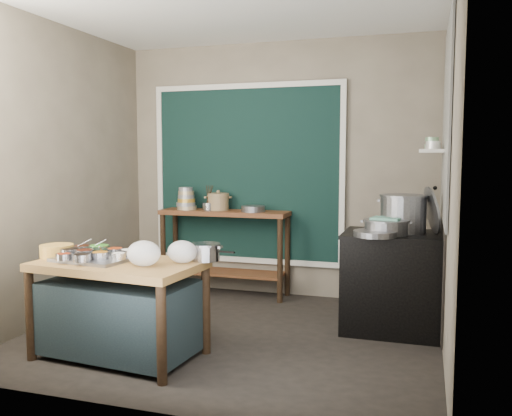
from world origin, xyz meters
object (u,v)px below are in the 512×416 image
(prep_table, at_px, (119,309))
(saucepan, at_px, (205,252))
(back_counter, at_px, (225,253))
(stove_block, at_px, (395,284))
(yellow_basin, at_px, (57,251))
(steamer, at_px, (386,227))
(stock_pot, at_px, (403,213))
(utensil_cup, at_px, (209,206))
(ceramic_crock, at_px, (218,203))
(condiment_tray, at_px, (94,259))

(prep_table, distance_m, saucepan, 0.80)
(back_counter, bearing_deg, stove_block, -21.02)
(yellow_basin, distance_m, steamer, 2.75)
(prep_table, height_order, stock_pot, stock_pot)
(utensil_cup, bearing_deg, saucepan, -68.42)
(prep_table, bearing_deg, stock_pot, 38.88)
(utensil_cup, xyz_separation_m, stock_pot, (2.13, -0.64, 0.05))
(ceramic_crock, bearing_deg, steamer, -24.54)
(stove_block, bearing_deg, utensil_cup, 161.32)
(stove_block, bearing_deg, ceramic_crock, 159.21)
(condiment_tray, xyz_separation_m, ceramic_crock, (0.22, 2.06, 0.27))
(prep_table, bearing_deg, utensil_cup, 97.35)
(condiment_tray, bearing_deg, yellow_basin, 176.44)
(stove_block, relative_size, ceramic_crock, 3.57)
(utensil_cup, relative_size, stock_pot, 0.34)
(yellow_basin, height_order, ceramic_crock, ceramic_crock)
(yellow_basin, xyz_separation_m, ceramic_crock, (0.58, 2.04, 0.23))
(yellow_basin, height_order, steamer, steamer)
(back_counter, bearing_deg, ceramic_crock, 164.50)
(condiment_tray, height_order, stock_pot, stock_pot)
(stove_block, xyz_separation_m, saucepan, (-1.38, -1.05, 0.39))
(stove_block, bearing_deg, back_counter, 158.98)
(stove_block, bearing_deg, prep_table, -146.98)
(back_counter, relative_size, saucepan, 6.03)
(ceramic_crock, bearing_deg, utensil_cup, -150.91)
(prep_table, height_order, back_counter, back_counter)
(ceramic_crock, xyz_separation_m, stock_pot, (2.03, -0.69, 0.01))
(back_counter, height_order, stock_pot, stock_pot)
(stock_pot, bearing_deg, back_counter, 161.20)
(saucepan, height_order, steamer, steamer)
(yellow_basin, distance_m, utensil_cup, 2.06)
(saucepan, height_order, ceramic_crock, ceramic_crock)
(prep_table, xyz_separation_m, utensil_cup, (-0.08, 2.00, 0.62))
(saucepan, bearing_deg, yellow_basin, -162.55)
(utensil_cup, bearing_deg, yellow_basin, -103.89)
(back_counter, xyz_separation_m, stove_block, (1.90, -0.73, -0.05))
(prep_table, xyz_separation_m, steamer, (1.92, 1.19, 0.57))
(ceramic_crock, bearing_deg, stock_pot, -18.66)
(yellow_basin, bearing_deg, stock_pot, 27.35)
(prep_table, height_order, stove_block, stove_block)
(condiment_tray, xyz_separation_m, yellow_basin, (-0.36, 0.02, 0.04))
(back_counter, height_order, condiment_tray, back_counter)
(back_counter, relative_size, yellow_basin, 5.56)
(saucepan, bearing_deg, steamer, 41.87)
(prep_table, distance_m, condiment_tray, 0.44)
(yellow_basin, bearing_deg, condiment_tray, -3.56)
(stock_pot, bearing_deg, prep_table, -146.32)
(back_counter, relative_size, steamer, 3.63)
(saucepan, height_order, utensil_cup, utensil_cup)
(yellow_basin, relative_size, steamer, 0.65)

